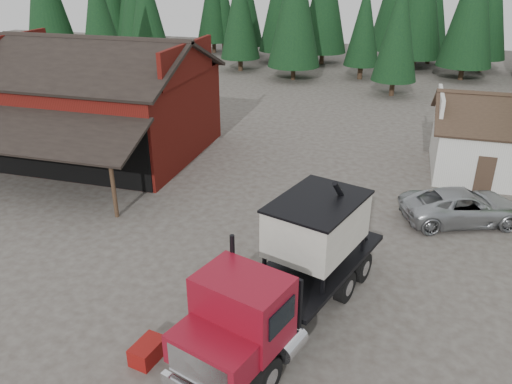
# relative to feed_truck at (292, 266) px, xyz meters

# --- Properties ---
(ground) EXTENTS (120.00, 120.00, 0.00)m
(ground) POSITION_rel_feed_truck_xyz_m (-4.02, 2.81, -2.06)
(ground) COLOR #463E37
(ground) RESTS_ON ground
(red_barn) EXTENTS (12.80, 13.63, 7.18)m
(red_barn) POSITION_rel_feed_truck_xyz_m (-15.02, 12.71, 0.63)
(red_barn) COLOR #5F130F
(red_barn) RESTS_ON ground
(farmhouse) EXTENTS (8.60, 6.42, 4.65)m
(farmhouse) POSITION_rel_feed_truck_xyz_m (8.98, 15.81, -0.39)
(farmhouse) COLOR silver
(farmhouse) RESTS_ON ground
(conifer_backdrop) EXTENTS (76.00, 16.00, 16.00)m
(conifer_backdrop) POSITION_rel_feed_truck_xyz_m (-4.02, 44.81, -2.06)
(conifer_backdrop) COLOR black
(conifer_backdrop) RESTS_ON ground
(near_pine_a) EXTENTS (4.40, 4.40, 11.40)m
(near_pine_a) POSITION_rel_feed_truck_xyz_m (-26.02, 30.81, 4.33)
(near_pine_a) COLOR #382619
(near_pine_a) RESTS_ON ground
(near_pine_b) EXTENTS (3.96, 3.96, 10.40)m
(near_pine_b) POSITION_rel_feed_truck_xyz_m (1.98, 32.81, 3.83)
(near_pine_b) COLOR #382619
(near_pine_b) RESTS_ON ground
(near_pine_d) EXTENTS (5.28, 5.28, 13.40)m
(near_pine_d) POSITION_rel_feed_truck_xyz_m (-8.02, 36.81, 5.33)
(near_pine_d) COLOR #382619
(near_pine_d) RESTS_ON ground
(feed_truck) EXTENTS (5.47, 10.09, 4.41)m
(feed_truck) POSITION_rel_feed_truck_xyz_m (0.00, 0.00, 0.00)
(feed_truck) COLOR black
(feed_truck) RESTS_ON ground
(silver_car) EXTENTS (6.19, 4.42, 1.57)m
(silver_car) POSITION_rel_feed_truck_xyz_m (6.17, 9.02, -1.28)
(silver_car) COLOR #A9ACB1
(silver_car) RESTS_ON ground
(equip_box) EXTENTS (0.89, 1.21, 0.60)m
(equip_box) POSITION_rel_feed_truck_xyz_m (-3.76, -3.19, -1.76)
(equip_box) COLOR maroon
(equip_box) RESTS_ON ground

